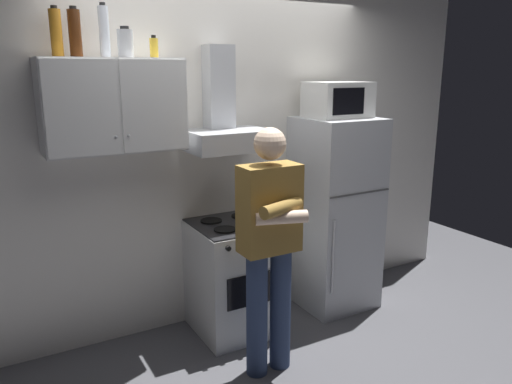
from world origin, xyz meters
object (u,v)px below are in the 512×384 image
(person_standing, at_px, (270,244))
(bottle_liquor_amber, at_px, (56,33))
(stove_oven, at_px, (234,277))
(refrigerator, at_px, (335,213))
(range_hood, at_px, (225,123))
(cooking_pot, at_px, (257,215))
(bottle_vodka_clear, at_px, (104,31))
(bottle_canister_steel, at_px, (125,43))
(upper_cabinet, at_px, (113,105))
(microwave, at_px, (338,100))
(bottle_rum_dark, at_px, (75,33))
(bottle_spice_jar, at_px, (154,48))

(person_standing, xyz_separation_m, bottle_liquor_amber, (-1.06, 0.75, 1.29))
(stove_oven, relative_size, refrigerator, 0.55)
(range_hood, distance_m, cooking_pot, 0.72)
(refrigerator, xyz_separation_m, bottle_vodka_clear, (-1.77, 0.14, 1.41))
(bottle_vodka_clear, relative_size, bottle_liquor_amber, 1.12)
(bottle_canister_steel, height_order, bottle_vodka_clear, bottle_vodka_clear)
(range_hood, height_order, bottle_vodka_clear, bottle_vodka_clear)
(cooking_pot, bearing_deg, refrigerator, 8.32)
(upper_cabinet, distance_m, refrigerator, 2.00)
(bottle_liquor_amber, bearing_deg, upper_cabinet, -3.23)
(stove_oven, bearing_deg, upper_cabinet, 171.10)
(stove_oven, height_order, bottle_vodka_clear, bottle_vodka_clear)
(range_hood, bearing_deg, person_standing, -93.91)
(upper_cabinet, xyz_separation_m, person_standing, (0.75, -0.73, -0.85))
(stove_oven, xyz_separation_m, microwave, (0.95, 0.02, 1.31))
(bottle_rum_dark, bearing_deg, microwave, -3.84)
(refrigerator, bearing_deg, microwave, 90.90)
(microwave, distance_m, bottle_liquor_amber, 2.11)
(refrigerator, bearing_deg, bottle_rum_dark, 175.63)
(person_standing, bearing_deg, microwave, 32.00)
(microwave, bearing_deg, range_hood, 173.54)
(bottle_rum_dark, bearing_deg, upper_cabinet, -7.05)
(bottle_rum_dark, bearing_deg, bottle_liquor_amber, -176.34)
(refrigerator, distance_m, cooking_pot, 0.84)
(person_standing, bearing_deg, bottle_rum_dark, 141.40)
(microwave, xyz_separation_m, bottle_liquor_amber, (-2.06, 0.12, 0.45))
(bottle_liquor_amber, bearing_deg, microwave, -3.44)
(person_standing, height_order, bottle_rum_dark, bottle_rum_dark)
(bottle_canister_steel, relative_size, bottle_vodka_clear, 0.59)
(bottle_rum_dark, relative_size, bottle_spice_jar, 2.08)
(refrigerator, xyz_separation_m, microwave, (-0.00, 0.02, 0.94))
(stove_oven, distance_m, bottle_spice_jar, 1.76)
(bottle_liquor_amber, bearing_deg, bottle_rum_dark, 3.66)
(bottle_rum_dark, height_order, bottle_liquor_amber, bottle_rum_dark)
(cooking_pot, bearing_deg, upper_cabinet, 165.27)
(upper_cabinet, height_order, person_standing, upper_cabinet)
(upper_cabinet, bearing_deg, person_standing, -44.26)
(person_standing, height_order, bottle_vodka_clear, bottle_vodka_clear)
(stove_oven, bearing_deg, bottle_vodka_clear, 169.94)
(upper_cabinet, relative_size, cooking_pot, 3.02)
(upper_cabinet, distance_m, range_hood, 0.81)
(stove_oven, height_order, bottle_rum_dark, bottle_rum_dark)
(bottle_vodka_clear, bearing_deg, cooking_pot, -15.57)
(bottle_spice_jar, bearing_deg, bottle_vodka_clear, 173.44)
(stove_oven, distance_m, bottle_liquor_amber, 2.08)
(bottle_canister_steel, relative_size, bottle_liquor_amber, 0.66)
(upper_cabinet, distance_m, bottle_liquor_amber, 0.54)
(bottle_vodka_clear, bearing_deg, bottle_liquor_amber, -179.41)
(microwave, xyz_separation_m, bottle_canister_steel, (-1.64, 0.12, 0.40))
(person_standing, relative_size, cooking_pot, 5.51)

